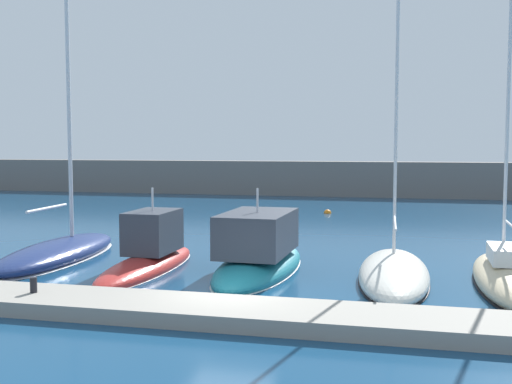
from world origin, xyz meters
TOP-DOWN VIEW (x-y plane):
  - ground_plane at (0.00, 0.00)m, footprint 120.00×120.00m
  - dock_pier at (0.00, -1.39)m, footprint 23.08×2.29m
  - breakwater_seawall at (0.00, 38.81)m, footprint 108.00×2.20m
  - sailboat_navy_nearest at (-8.75, 5.39)m, footprint 3.01×8.87m
  - motorboat_red_second at (-4.34, 4.38)m, footprint 1.96×7.73m
  - motorboat_teal_third at (-0.20, 4.87)m, footprint 2.90×8.28m
  - sailboat_ivory_fourth at (4.65, 4.58)m, footprint 2.54×8.02m
  - sailboat_sand_fifth at (8.31, 4.52)m, footprint 2.31×8.13m
  - mooring_buoy_red at (-4.85, 18.26)m, footprint 0.59×0.59m
  - mooring_buoy_orange at (0.08, 24.53)m, footprint 0.53×0.53m
  - mooring_buoy_white at (-3.45, 22.42)m, footprint 0.51×0.51m
  - dock_bollard at (-5.44, -1.39)m, footprint 0.20×0.20m

SIDE VIEW (x-z plane):
  - ground_plane at x=0.00m, z-range 0.00..0.00m
  - mooring_buoy_red at x=-4.85m, z-range -0.30..0.30m
  - mooring_buoy_orange at x=0.08m, z-range -0.26..0.26m
  - mooring_buoy_white at x=-3.45m, z-range -0.26..0.26m
  - dock_pier at x=0.00m, z-range 0.00..0.43m
  - sailboat_ivory_fourth at x=4.65m, z-range -7.19..7.68m
  - sailboat_sand_fifth at x=8.31m, z-range -7.18..7.88m
  - sailboat_navy_nearest at x=-8.75m, z-range -7.90..8.67m
  - motorboat_red_second at x=-4.34m, z-range -1.17..2.22m
  - motorboat_teal_third at x=-0.20m, z-range -1.13..2.40m
  - dock_bollard at x=-5.44m, z-range 0.43..0.87m
  - breakwater_seawall at x=0.00m, z-range 0.00..3.16m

